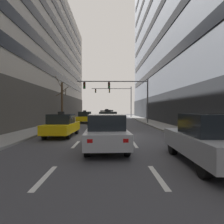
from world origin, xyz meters
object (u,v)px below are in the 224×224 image
Objects in this scene: taxi_driving_5 at (108,120)px; traffic_signal_1 at (118,95)px; taxi_driving_4 at (62,125)px; car_driving_3 at (106,132)px; taxi_driving_1 at (107,117)px; car_driving_2 at (109,114)px; car_parked_0 at (210,140)px; taxi_driving_0 at (85,117)px; traffic_signal_0 at (122,90)px; street_tree_0 at (62,102)px.

traffic_signal_1 is at bearing 85.39° from taxi_driving_5.
car_driving_3 is at bearing -54.23° from taxi_driving_4.
car_driving_2 is at bearing 88.63° from taxi_driving_1.
car_parked_0 is (6.77, -6.84, 0.09)m from taxi_driving_4.
traffic_signal_1 is (5.26, 16.69, 4.23)m from taxi_driving_0.
traffic_signal_1 is at bearing 86.56° from car_driving_3.
taxi_driving_5 reaches higher than car_parked_0.
taxi_driving_0 is 8.86m from taxi_driving_5.
traffic_signal_1 is at bearing 89.03° from traffic_signal_0.
taxi_driving_0 is at bearing -169.17° from taxi_driving_1.
taxi_driving_4 is at bearing -102.09° from taxi_driving_1.
taxi_driving_1 is 18.14m from car_driving_3.
car_driving_3 is 34.57m from traffic_signal_1.
taxi_driving_0 is at bearing 90.21° from taxi_driving_4.
traffic_signal_0 is (1.74, 15.67, 3.46)m from car_driving_3.
taxi_driving_5 is at bearing -90.03° from car_driving_2.
taxi_driving_1 is 1.09× the size of taxi_driving_4.
taxi_driving_4 reaches higher than car_driving_2.
street_tree_0 is (-7.59, -0.09, -1.43)m from traffic_signal_0.
car_parked_0 is at bearing -71.20° from taxi_driving_0.
street_tree_0 is at bearing -112.94° from traffic_signal_1.
traffic_signal_0 reaches higher than taxi_driving_4.
traffic_signal_0 reaches higher than car_driving_2.
taxi_driving_4 reaches higher than taxi_driving_0.
taxi_driving_5 is at bearing -68.52° from taxi_driving_0.
traffic_signal_1 is (2.01, 24.94, 4.18)m from taxi_driving_5.
taxi_driving_1 is 0.51× the size of traffic_signal_0.
taxi_driving_5 is at bearing 57.11° from taxi_driving_4.
traffic_signal_0 is at bearing 75.06° from taxi_driving_5.
traffic_signal_0 is (1.94, -2.47, 3.43)m from taxi_driving_1.
street_tree_0 is at bearing -143.16° from taxi_driving_0.
traffic_signal_0 reaches higher than taxi_driving_5.
car_driving_3 is at bearing -69.44° from street_tree_0.
taxi_driving_0 is 0.91× the size of taxi_driving_1.
taxi_driving_4 is 30.63m from traffic_signal_1.
taxi_driving_5 is at bearing 106.87° from car_parked_0.
taxi_driving_1 is 1.04× the size of taxi_driving_5.
taxi_driving_1 is 0.98× the size of car_parked_0.
street_tree_0 reaches higher than taxi_driving_1.
taxi_driving_1 is at bearing 24.37° from street_tree_0.
car_driving_3 is 9.31m from taxi_driving_5.
taxi_driving_0 is 6.35m from traffic_signal_0.
car_driving_2 is 14.77m from street_tree_0.
car_parked_0 is 0.52× the size of traffic_signal_0.
taxi_driving_5 reaches higher than taxi_driving_0.
car_parked_0 is (6.82, -20.03, 0.09)m from taxi_driving_0.
taxi_driving_5 is (3.20, 4.94, 0.05)m from taxi_driving_4.
car_driving_3 is 4.39m from car_parked_0.
taxi_driving_0 is at bearing 100.32° from car_driving_3.
taxi_driving_5 is 7.43m from traffic_signal_0.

